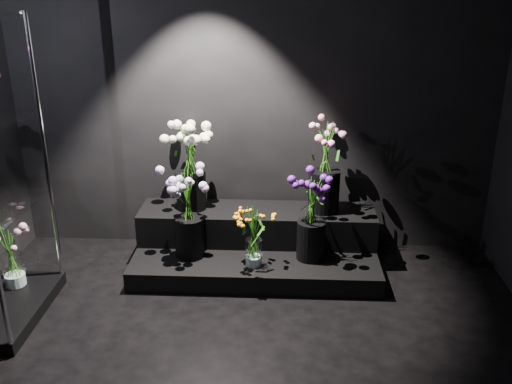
{
  "coord_description": "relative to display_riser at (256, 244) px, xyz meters",
  "views": [
    {
      "loc": [
        0.25,
        -2.59,
        2.29
      ],
      "look_at": [
        0.06,
        1.2,
        0.8
      ],
      "focal_mm": 40.0,
      "sensor_mm": 36.0,
      "label": 1
    }
  ],
  "objects": [
    {
      "name": "wall_back",
      "position": [
        -0.04,
        0.39,
        1.22
      ],
      "size": [
        4.0,
        0.0,
        4.0
      ],
      "primitive_type": "plane",
      "rotation": [
        1.57,
        0.0,
        0.0
      ],
      "color": "black",
      "rests_on": "floor"
    },
    {
      "name": "display_riser",
      "position": [
        0.0,
        0.0,
        0.0
      ],
      "size": [
        1.94,
        0.86,
        0.43
      ],
      "color": "black",
      "rests_on": "floor"
    },
    {
      "name": "bouquet_orange_bells",
      "position": [
        -0.0,
        -0.34,
        0.23
      ],
      "size": [
        0.28,
        0.28,
        0.47
      ],
      "rotation": [
        0.0,
        0.0,
        -0.08
      ],
      "color": "white",
      "rests_on": "display_riser"
    },
    {
      "name": "bouquet_lilac",
      "position": [
        -0.52,
        -0.19,
        0.38
      ],
      "size": [
        0.38,
        0.38,
        0.69
      ],
      "rotation": [
        0.0,
        0.0,
        0.12
      ],
      "color": "black",
      "rests_on": "display_riser"
    },
    {
      "name": "bouquet_purple",
      "position": [
        0.43,
        -0.2,
        0.37
      ],
      "size": [
        0.41,
        0.41,
        0.68
      ],
      "rotation": [
        0.0,
        0.0,
        -0.33
      ],
      "color": "black",
      "rests_on": "display_riser"
    },
    {
      "name": "bouquet_cream_roses",
      "position": [
        -0.54,
        0.13,
        0.67
      ],
      "size": [
        0.45,
        0.45,
        0.7
      ],
      "rotation": [
        0.0,
        0.0,
        -0.1
      ],
      "color": "black",
      "rests_on": "display_riser"
    },
    {
      "name": "bouquet_pink_roses",
      "position": [
        0.54,
        0.13,
        0.68
      ],
      "size": [
        0.47,
        0.47,
        0.76
      ],
      "rotation": [
        0.0,
        0.0,
        0.4
      ],
      "color": "black",
      "rests_on": "display_riser"
    },
    {
      "name": "bouquet_case_base_pink",
      "position": [
        -1.76,
        -0.6,
        0.17
      ],
      "size": [
        0.41,
        0.41,
        0.49
      ],
      "rotation": [
        0.0,
        0.0,
        -0.28
      ],
      "color": "white",
      "rests_on": "display_case"
    }
  ]
}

